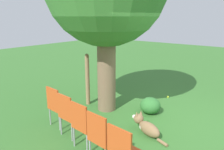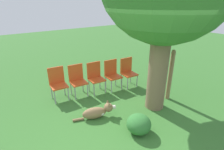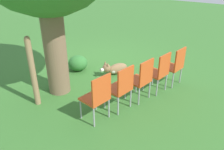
% 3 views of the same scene
% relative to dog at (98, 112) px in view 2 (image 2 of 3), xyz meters
% --- Properties ---
extents(ground_plane, '(30.00, 30.00, 0.00)m').
position_rel_dog_xyz_m(ground_plane, '(0.77, -0.09, -0.16)').
color(ground_plane, '#38702D').
extents(dog, '(0.47, 1.02, 0.42)m').
position_rel_dog_xyz_m(dog, '(0.00, 0.00, 0.00)').
color(dog, olive).
rests_on(dog, ground_plane).
extents(fence_post, '(0.12, 0.12, 1.46)m').
position_rel_dog_xyz_m(fence_post, '(0.42, 2.12, 0.58)').
color(fence_post, '#937551').
rests_on(fence_post, ground_plane).
extents(red_chair_0, '(0.46, 0.48, 0.93)m').
position_rel_dog_xyz_m(red_chair_0, '(-1.45, -0.42, 0.37)').
color(red_chair_0, '#D14C1E').
rests_on(red_chair_0, ground_plane).
extents(red_chair_1, '(0.46, 0.48, 0.93)m').
position_rel_dog_xyz_m(red_chair_1, '(-1.32, 0.13, 0.37)').
color(red_chair_1, '#D14C1E').
rests_on(red_chair_1, ground_plane).
extents(red_chair_2, '(0.46, 0.48, 0.93)m').
position_rel_dog_xyz_m(red_chair_2, '(-1.19, 0.67, 0.37)').
color(red_chair_2, '#D14C1E').
rests_on(red_chair_2, ground_plane).
extents(red_chair_3, '(0.46, 0.48, 0.93)m').
position_rel_dog_xyz_m(red_chair_3, '(-1.07, 1.21, 0.37)').
color(red_chair_3, '#D14C1E').
rests_on(red_chair_3, ground_plane).
extents(red_chair_4, '(0.46, 0.48, 0.93)m').
position_rel_dog_xyz_m(red_chair_4, '(-0.94, 1.75, 0.37)').
color(red_chair_4, '#D14C1E').
rests_on(red_chair_4, ground_plane).
extents(low_shrub, '(0.53, 0.53, 0.42)m').
position_rel_dog_xyz_m(low_shrub, '(0.96, 0.43, 0.05)').
color(low_shrub, '#337533').
rests_on(low_shrub, ground_plane).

